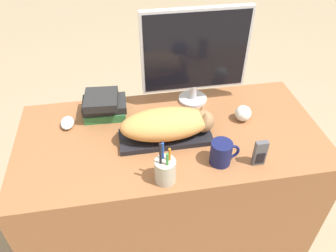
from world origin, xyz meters
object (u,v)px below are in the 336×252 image
pen_cup (165,170)px  baseball (243,113)px  coffee_mug (222,153)px  monitor (195,54)px  cat (170,124)px  computer_mouse (67,123)px  book_stack (104,105)px  keyboard (165,137)px  phone (260,153)px

pen_cup → baseball: bearing=36.0°
coffee_mug → baseball: (0.18, 0.25, -0.01)m
monitor → pen_cup: monitor is taller
baseball → monitor: bearing=135.6°
cat → computer_mouse: 0.48m
book_stack → monitor: bearing=6.1°
monitor → cat: bearing=-122.0°
keyboard → computer_mouse: size_ratio=4.41×
monitor → computer_mouse: 0.66m
cat → baseball: cat is taller
cat → computer_mouse: (-0.44, 0.17, -0.07)m
phone → book_stack: (-0.60, 0.42, -0.00)m
pen_cup → phone: (0.38, 0.02, 0.00)m
monitor → baseball: (0.19, -0.19, -0.22)m
monitor → coffee_mug: 0.48m
computer_mouse → pen_cup: (0.39, -0.39, 0.04)m
coffee_mug → phone: (0.15, -0.03, 0.01)m
monitor → baseball: bearing=-44.4°
computer_mouse → pen_cup: size_ratio=0.46×
cat → baseball: size_ratio=5.36×
pen_cup → baseball: pen_cup is taller
cat → book_stack: cat is taller
cat → monitor: 0.36m
coffee_mug → computer_mouse: bearing=151.6°
pen_cup → computer_mouse: bearing=134.6°
keyboard → phone: bearing=-30.9°
cat → coffee_mug: 0.25m
baseball → pen_cup: bearing=-144.0°
monitor → phone: 0.54m
keyboard → book_stack: bearing=140.0°
computer_mouse → coffee_mug: size_ratio=0.75×
pen_cup → book_stack: (-0.22, 0.44, 0.00)m
keyboard → monitor: size_ratio=0.80×
phone → coffee_mug: bearing=167.0°
cat → monitor: monitor is taller
monitor → baseball: monitor is taller
book_stack → computer_mouse: bearing=-163.4°
computer_mouse → book_stack: (0.17, 0.05, 0.04)m
keyboard → coffee_mug: size_ratio=3.32×
keyboard → baseball: baseball is taller
cat → phone: (0.32, -0.21, -0.03)m
baseball → phone: (-0.03, -0.28, 0.02)m
cat → keyboard: bearing=-180.0°
keyboard → phone: phone is taller
monitor → coffee_mug: (0.02, -0.43, -0.21)m
keyboard → computer_mouse: 0.46m
phone → book_stack: same height
computer_mouse → coffee_mug: coffee_mug is taller
cat → phone: bearing=-32.3°
keyboard → monitor: (0.18, 0.26, 0.25)m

